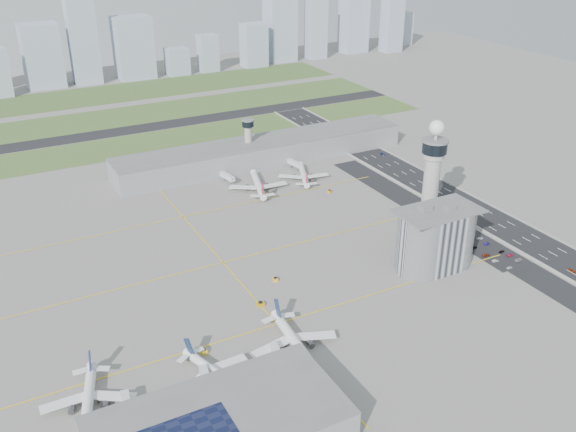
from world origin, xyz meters
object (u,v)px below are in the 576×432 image
car_lot_7 (510,255)px  airplane_near_b (215,368)px  airplane_near_c (295,337)px  jet_bridge_far_0 (222,175)px  car_lot_3 (474,247)px  car_hw_1 (447,197)px  tug_4 (264,193)px  airplane_near_a (87,396)px  car_hw_0 (572,270)px  secondary_tower (248,138)px  car_lot_10 (480,238)px  tug_0 (204,351)px  car_lot_6 (519,260)px  car_lot_4 (467,242)px  airplane_far_a (258,180)px  tug_5 (330,191)px  jet_bridge_near_2 (283,369)px  car_hw_4 (325,134)px  car_lot_8 (502,251)px  car_lot_9 (487,244)px  car_lot_1 (495,261)px  tug_2 (260,304)px  tug_3 (275,279)px  car_lot_5 (458,237)px  tug_1 (270,354)px  car_hw_2 (383,154)px  airplane_far_b (303,171)px  jet_bridge_near_1 (210,394)px  jet_bridge_near_0 (129,423)px  admin_building (435,238)px  car_lot_0 (510,268)px  car_lot_2 (486,255)px

car_lot_7 → airplane_near_b: bearing=92.6°
airplane_near_c → jet_bridge_far_0: size_ratio=3.10×
car_lot_3 → car_hw_1: car_lot_3 is taller
tug_4 → airplane_near_a: bearing=-138.3°
car_hw_0 → secondary_tower: bearing=110.6°
car_lot_7 → car_lot_10: (-0.45, 21.29, -0.07)m
tug_0 → car_lot_6: (168.99, -5.26, -0.38)m
secondary_tower → car_hw_0: size_ratio=8.69×
car_lot_4 → car_lot_10: car_lot_4 is taller
airplane_far_a → jet_bridge_far_0: airplane_far_a is taller
secondary_tower → tug_5: (23.68, -69.74, -17.94)m
jet_bridge_near_2 → car_hw_0: (161.98, 1.91, -2.22)m
tug_4 → car_hw_4: 123.46m
car_lot_8 → car_lot_9: size_ratio=0.97×
jet_bridge_near_2 → car_lot_7: bearing=-69.3°
car_lot_9 → airplane_near_c: bearing=97.3°
jet_bridge_near_2 → car_hw_0: 162.01m
tug_4 → car_lot_1: 146.99m
jet_bridge_far_0 → tug_2: 151.81m
airplane_near_b → car_lot_10: 174.19m
tug_0 → car_lot_1: 157.79m
tug_3 → car_hw_1: (138.38, 36.91, -0.37)m
car_lot_5 → car_lot_9: car_lot_9 is taller
tug_1 → car_lot_6: bearing=-136.3°
tug_4 → tug_5: (37.78, -16.58, 0.02)m
tug_1 → car_hw_2: size_ratio=0.65×
tug_1 → airplane_near_b: bearing=46.8°
airplane_far_b → car_hw_0: airplane_far_b is taller
secondary_tower → car_lot_1: secondary_tower is taller
tug_0 → tug_5: size_ratio=1.15×
jet_bridge_near_1 → airplane_far_b: bearing=-28.3°
airplane_near_c → car_lot_10: (134.30, 37.10, -5.52)m
secondary_tower → jet_bridge_near_0: size_ratio=2.28×
tug_2 → car_lot_3: (123.01, -4.33, -0.43)m
airplane_far_b → car_hw_1: 93.84m
airplane_near_b → airplane_far_b: size_ratio=0.91×
jet_bridge_near_1 → jet_bridge_near_2: size_ratio=1.00×
tug_4 → admin_building: bearing=-76.8°
airplane_far_b → car_lot_0: 153.81m
airplane_near_c → tug_2: 35.57m
tug_5 → car_lot_3: size_ratio=0.73×
tug_4 → car_lot_9: bearing=-60.3°
jet_bridge_near_0 → car_lot_4: bearing=-66.1°
airplane_far_b → car_lot_9: size_ratio=10.65×
car_lot_10 → car_hw_2: bearing=-5.4°
airplane_far_b → car_hw_1: (63.96, -68.48, -5.01)m
airplane_far_b → car_lot_1: 145.43m
car_lot_1 → car_hw_0: 36.31m
car_lot_3 → car_lot_7: car_lot_7 is taller
car_lot_2 → admin_building: bearing=81.8°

